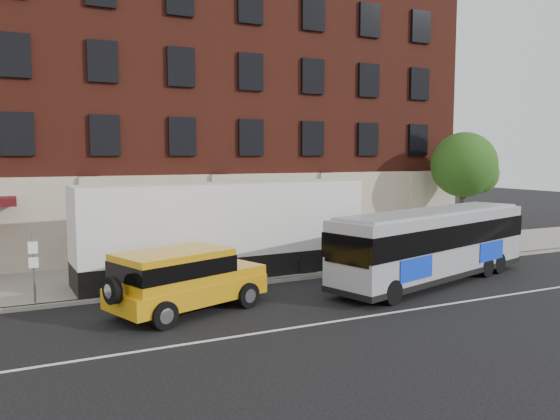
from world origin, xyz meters
name	(u,v)px	position (x,y,z in m)	size (l,w,h in m)	color
ground	(352,325)	(0.00, 0.00, 0.00)	(120.00, 120.00, 0.00)	black
sidewalk	(241,268)	(0.00, 9.00, 0.07)	(60.00, 6.00, 0.15)	gray
kerb	(269,281)	(0.00, 6.00, 0.07)	(60.00, 0.25, 0.15)	gray
lane_line	(343,320)	(0.00, 0.50, 0.01)	(60.00, 0.12, 0.01)	silver
building	(187,110)	(-0.01, 16.92, 7.58)	(30.00, 12.10, 15.00)	#551E14
sign_pole	(34,265)	(-8.50, 6.15, 1.45)	(0.30, 0.20, 2.50)	slate
street_tree	(465,167)	(13.54, 9.48, 4.41)	(3.60, 3.60, 6.20)	#332519
city_bus	(434,242)	(6.03, 3.35, 1.60)	(10.79, 5.13, 2.90)	#9798A0
yellow_suv	(182,277)	(-4.24, 3.47, 1.18)	(5.52, 3.68, 2.06)	orange
shipping_container	(225,232)	(-1.27, 7.47, 1.96)	(11.97, 2.97, 3.96)	black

